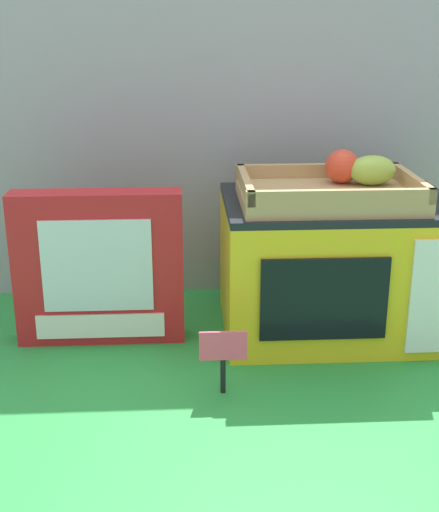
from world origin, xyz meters
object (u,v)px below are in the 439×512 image
(food_groups_crate, at_px, (334,189))
(price_sign, at_px, (223,352))
(cookie_set_box, at_px, (99,268))
(toy_microwave, at_px, (336,266))

(food_groups_crate, height_order, price_sign, food_groups_crate)
(food_groups_crate, bearing_deg, cookie_set_box, -178.93)
(cookie_set_box, distance_m, price_sign, 0.28)
(toy_microwave, distance_m, food_groups_crate, 0.14)
(toy_microwave, height_order, price_sign, toy_microwave)
(price_sign, bearing_deg, toy_microwave, 45.77)
(food_groups_crate, xyz_separation_m, cookie_set_box, (-0.39, -0.01, -0.13))
(toy_microwave, xyz_separation_m, cookie_set_box, (-0.41, -0.02, 0.01))
(toy_microwave, relative_size, price_sign, 3.87)
(food_groups_crate, distance_m, cookie_set_box, 0.41)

